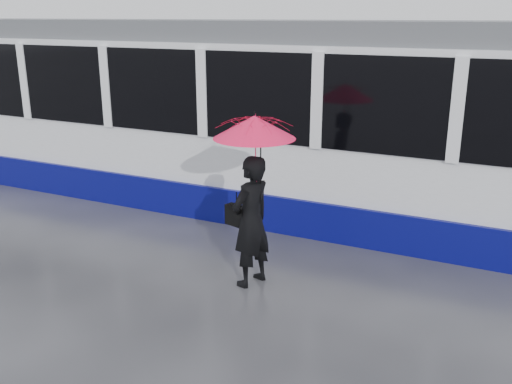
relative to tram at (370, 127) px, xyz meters
The scene contains 6 objects.
ground 3.04m from the tram, 102.36° to the right, with size 90.00×90.00×0.00m, color #2B2B30.
rails 1.72m from the tram, behind, with size 34.00×1.51×0.02m.
tram is the anchor object (origin of this frame).
woman 3.25m from the tram, 102.59° to the right, with size 0.64×0.42×1.75m, color black.
umbrella 3.16m from the tram, 101.70° to the right, with size 1.27×1.27×1.18m.
handbag 3.27m from the tram, 106.52° to the right, with size 0.34×0.22×0.45m.
Camera 1 is at (2.95, -6.79, 3.44)m, focal length 40.00 mm.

